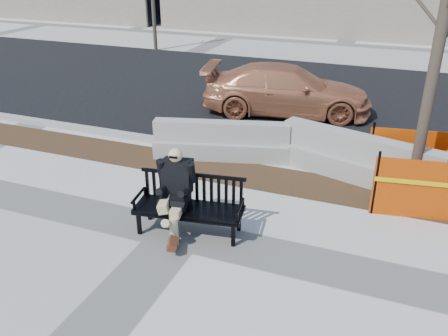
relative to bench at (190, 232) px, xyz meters
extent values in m
plane|color=beige|center=(-0.16, -0.12, 0.00)|extent=(120.00, 120.00, 0.00)
cube|color=#47301C|center=(-0.16, 2.48, 0.00)|extent=(40.00, 1.20, 0.02)
cube|color=black|center=(-0.16, 8.68, 0.00)|extent=(60.00, 10.40, 0.01)
cube|color=#9E9B93|center=(-0.16, 3.43, 0.06)|extent=(60.00, 0.25, 0.12)
imported|color=#BC724B|center=(-0.11, 6.88, 0.00)|extent=(5.10, 2.86, 1.40)
camera|label=1|loc=(3.09, -6.24, 4.47)|focal=38.02mm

